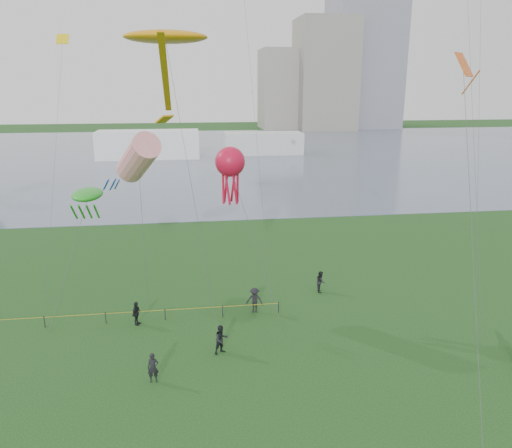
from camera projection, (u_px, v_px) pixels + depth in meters
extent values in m
cube|color=slate|center=(203.00, 154.00, 116.86)|extent=(400.00, 120.00, 0.08)
cube|color=gray|center=(325.00, 75.00, 176.98)|extent=(20.00, 20.00, 38.00)
cube|color=gray|center=(283.00, 89.00, 182.18)|extent=(16.00, 18.00, 28.00)
cube|color=white|center=(148.00, 144.00, 109.68)|extent=(22.00, 8.00, 6.00)
cube|color=silver|center=(263.00, 143.00, 116.15)|extent=(18.00, 7.00, 5.00)
cylinder|color=black|center=(44.00, 322.00, 33.50)|extent=(0.07, 0.07, 0.85)
cylinder|color=black|center=(106.00, 318.00, 34.04)|extent=(0.07, 0.07, 0.85)
cylinder|color=black|center=(165.00, 314.00, 34.57)|extent=(0.07, 0.07, 0.85)
cylinder|color=black|center=(223.00, 311.00, 35.11)|extent=(0.07, 0.07, 0.85)
cylinder|color=black|center=(278.00, 307.00, 35.64)|extent=(0.07, 0.07, 0.85)
cylinder|color=gold|center=(105.00, 314.00, 33.95)|extent=(24.00, 0.03, 0.03)
imported|color=black|center=(221.00, 339.00, 30.18)|extent=(1.11, 1.02, 1.83)
imported|color=black|center=(255.00, 300.00, 35.63)|extent=(1.37, 1.05, 1.88)
imported|color=black|center=(136.00, 313.00, 33.80)|extent=(0.74, 1.06, 1.67)
imported|color=black|center=(153.00, 368.00, 27.29)|extent=(0.64, 0.43, 1.70)
imported|color=black|center=(321.00, 281.00, 39.20)|extent=(0.76, 0.91, 1.70)
cylinder|color=#3F3F42|center=(192.00, 189.00, 31.89)|extent=(2.66, 3.92, 18.66)
ellipsoid|color=orange|center=(166.00, 37.00, 31.04)|extent=(5.25, 3.28, 0.82)
cube|color=orange|center=(165.00, 76.00, 27.69)|extent=(0.36, 6.98, 4.09)
cube|color=orange|center=(164.00, 119.00, 24.63)|extent=(0.95, 0.95, 0.42)
cylinder|color=#3F3F42|center=(143.00, 233.00, 36.07)|extent=(0.14, 0.65, 10.83)
cylinder|color=red|center=(138.00, 158.00, 34.89)|extent=(3.86, 5.27, 3.97)
cylinder|color=#1846AB|center=(117.00, 184.00, 33.99)|extent=(0.60, 1.13, 0.88)
cylinder|color=#1846AB|center=(114.00, 183.00, 34.32)|extent=(0.60, 1.13, 0.88)
cylinder|color=#1846AB|center=(107.00, 184.00, 34.12)|extent=(0.60, 1.13, 0.88)
cylinder|color=#1846AB|center=(106.00, 185.00, 33.67)|extent=(0.60, 1.13, 0.88)
cylinder|color=#1846AB|center=(112.00, 185.00, 33.60)|extent=(0.60, 1.13, 0.88)
cylinder|color=#3F3F42|center=(70.00, 258.00, 35.87)|extent=(1.70, 8.49, 7.52)
ellipsoid|color=#1F991B|center=(88.00, 194.00, 39.00)|extent=(2.32, 4.17, 0.81)
cylinder|color=#1F991B|center=(74.00, 212.00, 37.64)|extent=(0.16, 1.79, 1.54)
cylinder|color=#1F991B|center=(82.00, 212.00, 37.72)|extent=(0.16, 1.79, 1.54)
cylinder|color=#1F991B|center=(89.00, 212.00, 37.79)|extent=(0.16, 1.79, 1.54)
cylinder|color=#1F991B|center=(97.00, 211.00, 37.86)|extent=(0.16, 1.79, 1.54)
cylinder|color=#3F3F42|center=(256.00, 244.00, 33.75)|extent=(3.09, 3.86, 10.73)
sphere|color=red|center=(230.00, 162.00, 33.92)|extent=(2.05, 2.05, 2.05)
cylinder|color=red|center=(238.00, 185.00, 34.42)|extent=(0.18, 0.54, 2.60)
cylinder|color=red|center=(233.00, 184.00, 34.80)|extent=(0.49, 0.36, 2.61)
cylinder|color=red|center=(226.00, 184.00, 34.73)|extent=(0.49, 0.36, 2.61)
cylinder|color=red|center=(223.00, 185.00, 34.28)|extent=(0.18, 0.54, 2.60)
cylinder|color=red|center=(227.00, 186.00, 33.90)|extent=(0.49, 0.36, 2.61)
cylinder|color=red|center=(235.00, 186.00, 33.97)|extent=(0.49, 0.36, 2.61)
cylinder|color=#3F3F42|center=(473.00, 246.00, 23.49)|extent=(5.48, 14.63, 16.92)
cube|color=#E75614|center=(464.00, 65.00, 28.53)|extent=(1.66, 1.66, 1.36)
cylinder|color=#E75614|center=(471.00, 83.00, 27.94)|extent=(0.08, 1.58, 1.35)
cube|color=yellow|center=(62.00, 39.00, 37.79)|extent=(1.01, 0.76, 0.76)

